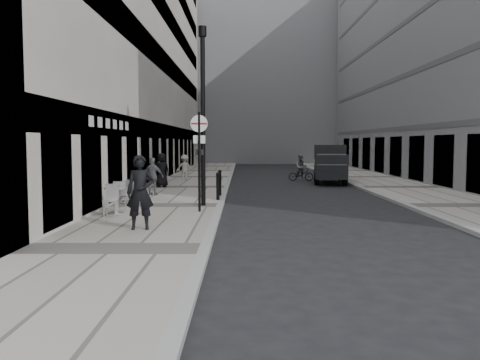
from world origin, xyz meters
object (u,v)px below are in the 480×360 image
object	(u,v)px
panel_van	(330,162)
walking_man	(140,192)
lamppost	(203,107)
cyclist	(301,171)
sign_post	(199,148)

from	to	relation	value
panel_van	walking_man	bearing A→B (deg)	-107.91
walking_man	lamppost	size ratio (longest dim) A/B	0.31
walking_man	lamppost	xyz separation A→B (m)	(1.27, 5.14, 2.60)
lamppost	cyclist	world-z (taller)	lamppost
sign_post	panel_van	distance (m)	14.88
panel_van	cyclist	bearing A→B (deg)	139.41
sign_post	lamppost	world-z (taller)	lamppost
sign_post	lamppost	distance (m)	2.23
lamppost	cyclist	bearing A→B (deg)	68.96
sign_post	panel_van	world-z (taller)	sign_post
walking_man	lamppost	world-z (taller)	lamppost
walking_man	panel_van	world-z (taller)	panel_van
walking_man	cyclist	world-z (taller)	walking_man
panel_van	sign_post	bearing A→B (deg)	-109.17
cyclist	walking_man	bearing A→B (deg)	-103.66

